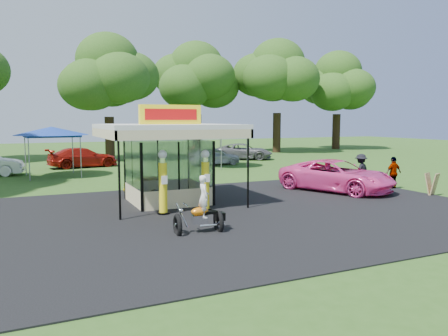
{
  "coord_description": "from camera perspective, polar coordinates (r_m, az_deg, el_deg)",
  "views": [
    {
      "loc": [
        -7.5,
        -12.87,
        3.57
      ],
      "look_at": [
        0.2,
        4.0,
        1.51
      ],
      "focal_mm": 35.0,
      "sensor_mm": 36.0,
      "label": 1
    }
  ],
  "objects": [
    {
      "name": "ground",
      "position": [
        15.32,
        5.58,
        -7.17
      ],
      "size": [
        120.0,
        120.0,
        0.0
      ],
      "primitive_type": "plane",
      "color": "#2D531A",
      "rests_on": "ground"
    },
    {
      "name": "oak_far_f",
      "position": [
        55.23,
        14.59,
        10.11
      ],
      "size": [
        9.56,
        9.56,
        11.52
      ],
      "color": "black",
      "rests_on": "ground"
    },
    {
      "name": "a_frame_sign",
      "position": [
        22.8,
        25.51,
        -1.93
      ],
      "size": [
        0.65,
        0.73,
        1.06
      ],
      "rotation": [
        0.0,
        0.0,
        0.39
      ],
      "color": "#593819",
      "rests_on": "ground"
    },
    {
      "name": "gas_pump_left",
      "position": [
        16.46,
        -7.97,
        -2.09
      ],
      "size": [
        0.46,
        0.46,
        2.45
      ],
      "color": "black",
      "rests_on": "ground"
    },
    {
      "name": "tent_east",
      "position": [
        33.1,
        -0.43,
        4.95
      ],
      "size": [
        4.37,
        4.37,
        3.06
      ],
      "rotation": [
        0.0,
        0.0,
        0.38
      ],
      "color": "gray",
      "rests_on": "ground"
    },
    {
      "name": "bg_car_d",
      "position": [
        39.28,
        2.55,
        2.17
      ],
      "size": [
        5.66,
        4.69,
        1.44
      ],
      "primitive_type": "imported",
      "rotation": [
        0.0,
        0.0,
        1.03
      ],
      "color": "slate",
      "rests_on": "ground"
    },
    {
      "name": "oak_far_c",
      "position": [
        40.04,
        -14.9,
        10.85
      ],
      "size": [
        9.18,
        9.18,
        10.82
      ],
      "color": "black",
      "rests_on": "ground"
    },
    {
      "name": "gas_station_kiosk",
      "position": [
        18.78,
        -7.39,
        0.82
      ],
      "size": [
        5.4,
        5.4,
        4.18
      ],
      "color": "white",
      "rests_on": "ground"
    },
    {
      "name": "asphalt_apron",
      "position": [
        17.03,
        2.19,
        -5.7
      ],
      "size": [
        20.0,
        14.0,
        0.04
      ],
      "primitive_type": "cube",
      "color": "black",
      "rests_on": "ground"
    },
    {
      "name": "oak_far_d",
      "position": [
        46.71,
        -3.63,
        10.9
      ],
      "size": [
        9.62,
        9.62,
        11.45
      ],
      "color": "black",
      "rests_on": "ground"
    },
    {
      "name": "spectator_east_a",
      "position": [
        24.12,
        17.43,
        -0.33
      ],
      "size": [
        1.31,
        1.01,
        1.78
      ],
      "primitive_type": "imported",
      "rotation": [
        0.0,
        0.0,
        3.49
      ],
      "color": "black",
      "rests_on": "ground"
    },
    {
      "name": "tent_west",
      "position": [
        29.35,
        -21.62,
        4.47
      ],
      "size": [
        4.49,
        4.49,
        3.14
      ],
      "rotation": [
        0.0,
        0.0,
        0.07
      ],
      "color": "gray",
      "rests_on": "ground"
    },
    {
      "name": "bg_car_c",
      "position": [
        34.49,
        -1.29,
        1.56
      ],
      "size": [
        4.13,
        1.78,
        1.39
      ],
      "primitive_type": "imported",
      "rotation": [
        0.0,
        0.0,
        1.61
      ],
      "color": "silver",
      "rests_on": "ground"
    },
    {
      "name": "oak_far_e",
      "position": [
        48.25,
        6.99,
        11.1
      ],
      "size": [
        10.02,
        10.02,
        11.92
      ],
      "color": "black",
      "rests_on": "ground"
    },
    {
      "name": "bg_car_b",
      "position": [
        34.45,
        -17.94,
        1.32
      ],
      "size": [
        5.37,
        2.89,
        1.48
      ],
      "primitive_type": "imported",
      "rotation": [
        0.0,
        0.0,
        1.74
      ],
      "color": "#99140B",
      "rests_on": "ground"
    },
    {
      "name": "spectator_east_b",
      "position": [
        24.09,
        21.26,
        -0.6
      ],
      "size": [
        1.0,
        0.43,
        1.68
      ],
      "primitive_type": "imported",
      "rotation": [
        0.0,
        0.0,
        3.17
      ],
      "color": "gray",
      "rests_on": "ground"
    },
    {
      "name": "kiosk_car",
      "position": [
        21.04,
        -9.11,
        -2.19
      ],
      "size": [
        2.82,
        1.13,
        0.96
      ],
      "primitive_type": "imported",
      "rotation": [
        0.0,
        0.0,
        1.57
      ],
      "color": "yellow",
      "rests_on": "ground"
    },
    {
      "name": "motorcycle",
      "position": [
        13.8,
        -2.9,
        -5.49
      ],
      "size": [
        1.64,
        0.86,
        1.91
      ],
      "rotation": [
        0.0,
        0.0,
        -0.07
      ],
      "color": "black",
      "rests_on": "ground"
    },
    {
      "name": "spare_tires",
      "position": [
        17.65,
        -8.68,
        -4.08
      ],
      "size": [
        1.02,
        0.91,
        0.83
      ],
      "rotation": [
        0.0,
        0.0,
        0.51
      ],
      "color": "black",
      "rests_on": "ground"
    },
    {
      "name": "pink_sedan",
      "position": [
        22.44,
        14.5,
        -0.98
      ],
      "size": [
        4.62,
        6.26,
        1.58
      ],
      "primitive_type": "imported",
      "rotation": [
        0.0,
        0.0,
        0.4
      ],
      "color": "#FA439F",
      "rests_on": "ground"
    },
    {
      "name": "gas_pump_right",
      "position": [
        17.03,
        -2.45,
        -1.83
      ],
      "size": [
        0.45,
        0.45,
        2.41
      ],
      "color": "black",
      "rests_on": "ground"
    }
  ]
}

